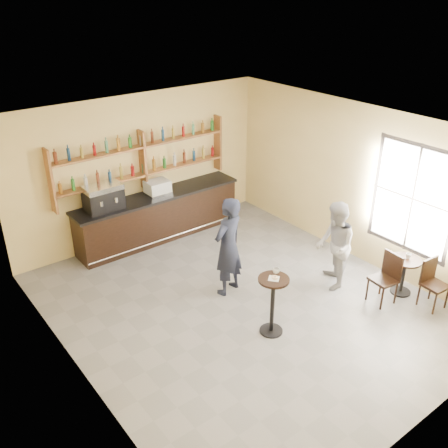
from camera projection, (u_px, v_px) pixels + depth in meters
floor at (242, 304)px, 9.03m from camera, size 7.00×7.00×0.00m
ceiling at (246, 132)px, 7.60m from camera, size 7.00×7.00×0.00m
wall_back at (141, 168)px, 10.79m from camera, size 7.00×0.00×7.00m
wall_front at (435, 332)px, 5.84m from camera, size 7.00×0.00×7.00m
wall_left at (72, 287)px, 6.68m from camera, size 0.00×7.00×7.00m
wall_right at (359, 184)px, 9.95m from camera, size 0.00×7.00×7.00m
window_pane at (413, 199)px, 9.06m from camera, size 0.00×2.00×2.00m
window_frame at (413, 199)px, 9.05m from camera, size 0.04×1.70×2.10m
shelf_unit at (143, 160)px, 10.61m from camera, size 4.00×0.26×1.40m
liquor_bottles at (142, 153)px, 10.53m from camera, size 3.68×0.10×1.00m
bar_counter at (159, 216)px, 11.12m from camera, size 3.88×0.76×1.05m
espresso_machine at (103, 197)px, 10.08m from camera, size 0.75×0.49×0.53m
pastry_case at (157, 188)px, 10.82m from camera, size 0.55×0.46×0.31m
pedestal_table at (272, 306)px, 8.11m from camera, size 0.59×0.59×1.05m
napkin at (274, 278)px, 7.88m from camera, size 0.23×0.23×0.00m
donut at (275, 277)px, 7.87m from camera, size 0.13×0.13×0.04m
cup_pedestal at (276, 271)px, 8.01m from camera, size 0.14×0.14×0.09m
man_main at (228, 247)px, 9.00m from camera, size 0.79×0.62×1.90m
cafe_table at (403, 276)px, 9.22m from camera, size 0.65×0.65×0.72m
cup_cafe at (408, 256)px, 9.06m from camera, size 0.12×0.12×0.10m
chair_west at (383, 279)px, 8.90m from camera, size 0.46×0.46×0.95m
chair_south at (435, 285)px, 8.78m from camera, size 0.43×0.43×0.91m
patron_second at (335, 246)px, 9.23m from camera, size 1.02×1.05×1.70m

